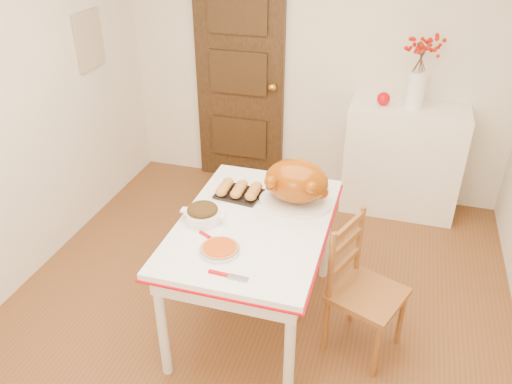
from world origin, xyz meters
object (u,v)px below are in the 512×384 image
(sideboard, at_px, (402,160))
(turkey_platter, at_px, (296,183))
(chair_oak, at_px, (368,292))
(kitchen_table, at_px, (254,272))
(pumpkin_pie, at_px, (220,249))

(sideboard, relative_size, turkey_platter, 2.08)
(chair_oak, bearing_deg, sideboard, 17.80)
(turkey_platter, bearing_deg, kitchen_table, -116.04)
(sideboard, bearing_deg, chair_oak, -93.65)
(sideboard, bearing_deg, kitchen_table, -115.98)
(kitchen_table, xyz_separation_m, chair_oak, (0.73, -0.05, 0.05))
(sideboard, relative_size, kitchen_table, 0.74)
(kitchen_table, relative_size, chair_oak, 1.47)
(kitchen_table, relative_size, pumpkin_pie, 5.99)
(chair_oak, bearing_deg, pumpkin_pie, 131.59)
(sideboard, bearing_deg, turkey_platter, -113.89)
(kitchen_table, distance_m, pumpkin_pie, 0.56)
(turkey_platter, xyz_separation_m, pumpkin_pie, (-0.29, -0.62, -0.13))
(kitchen_table, bearing_deg, turkey_platter, 54.16)
(sideboard, relative_size, pumpkin_pie, 4.42)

